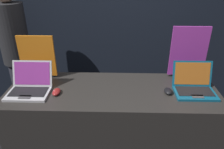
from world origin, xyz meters
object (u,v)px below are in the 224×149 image
object	(u,v)px
laptop_front	(30,86)
mouse_front	(56,92)
promo_stand_front	(38,58)
person_bystander	(18,56)
laptop_back	(194,85)
promo_stand_back	(188,54)
mouse_back	(168,91)

from	to	relation	value
laptop_front	mouse_front	distance (m)	0.24
promo_stand_front	person_bystander	world-z (taller)	person_bystander
promo_stand_front	laptop_back	bearing A→B (deg)	-8.90
laptop_back	promo_stand_back	xyz separation A→B (m)	(0.00, 0.28, 0.18)
laptop_front	laptop_back	distance (m)	1.43
mouse_front	promo_stand_front	xyz separation A→B (m)	(-0.24, 0.30, 0.18)
promo_stand_front	laptop_back	world-z (taller)	promo_stand_front
laptop_front	promo_stand_front	distance (m)	0.30
laptop_front	mouse_back	world-z (taller)	laptop_front
mouse_front	mouse_back	size ratio (longest dim) A/B	1.09
laptop_front	promo_stand_back	size ratio (longest dim) A/B	0.70
laptop_front	promo_stand_back	distance (m)	1.48
promo_stand_back	person_bystander	world-z (taller)	person_bystander
mouse_back	promo_stand_back	world-z (taller)	promo_stand_back
mouse_front	promo_stand_front	distance (m)	0.43
laptop_front	mouse_front	size ratio (longest dim) A/B	3.04
mouse_front	promo_stand_back	xyz separation A→B (m)	(1.19, 0.36, 0.22)
laptop_back	mouse_back	distance (m)	0.23
laptop_front	mouse_back	bearing A→B (deg)	0.15
promo_stand_front	mouse_front	bearing A→B (deg)	-51.94
mouse_back	promo_stand_front	bearing A→B (deg)	167.58
laptop_back	promo_stand_back	world-z (taller)	promo_stand_back
promo_stand_front	person_bystander	distance (m)	0.81
mouse_front	laptop_front	bearing A→B (deg)	171.50
laptop_front	person_bystander	size ratio (longest dim) A/B	0.20
laptop_front	laptop_back	bearing A→B (deg)	1.78
mouse_front	laptop_back	world-z (taller)	laptop_back
mouse_front	person_bystander	xyz separation A→B (m)	(-0.73, 0.91, -0.05)
laptop_front	mouse_front	world-z (taller)	laptop_front
mouse_back	promo_stand_back	size ratio (longest dim) A/B	0.21
laptop_back	laptop_front	bearing A→B (deg)	-178.22
person_bystander	mouse_back	bearing A→B (deg)	-27.18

